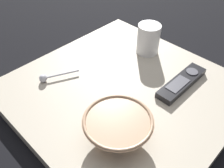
# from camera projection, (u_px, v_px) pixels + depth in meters

# --- Properties ---
(ground_plane) EXTENTS (6.00, 6.00, 0.00)m
(ground_plane) POSITION_uv_depth(u_px,v_px,m) (123.00, 97.00, 0.75)
(ground_plane) COLOR black
(table) EXTENTS (0.61, 0.62, 0.04)m
(table) POSITION_uv_depth(u_px,v_px,m) (123.00, 92.00, 0.74)
(table) COLOR #B7AD99
(table) RESTS_ON ground
(cereal_bowl) EXTENTS (0.17, 0.17, 0.07)m
(cereal_bowl) POSITION_uv_depth(u_px,v_px,m) (118.00, 127.00, 0.57)
(cereal_bowl) COLOR tan
(cereal_bowl) RESTS_ON table
(coffee_mug) EXTENTS (0.08, 0.08, 0.10)m
(coffee_mug) POSITION_uv_depth(u_px,v_px,m) (148.00, 39.00, 0.83)
(coffee_mug) COLOR white
(coffee_mug) RESTS_ON table
(teaspoon) EXTENTS (0.12, 0.06, 0.03)m
(teaspoon) POSITION_uv_depth(u_px,v_px,m) (47.00, 77.00, 0.74)
(teaspoon) COLOR silver
(teaspoon) RESTS_ON table
(tv_remote_near) EXTENTS (0.20, 0.05, 0.02)m
(tv_remote_near) POSITION_uv_depth(u_px,v_px,m) (182.00, 82.00, 0.72)
(tv_remote_near) COLOR black
(tv_remote_near) RESTS_ON table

